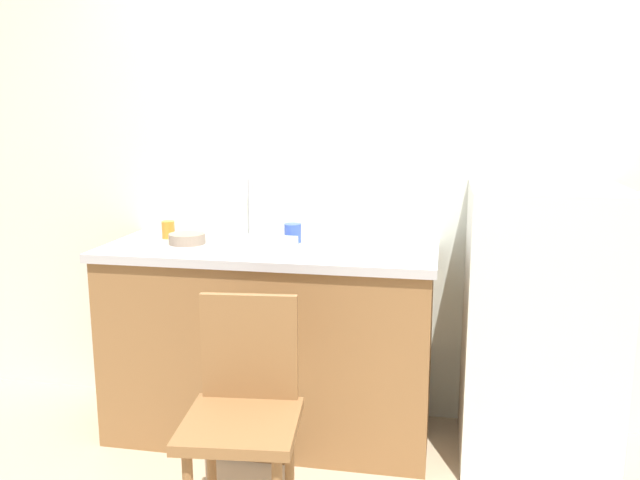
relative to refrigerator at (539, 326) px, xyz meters
The scene contains 10 objects.
back_wall 1.13m from the refrigerator, 156.75° to the left, with size 4.80×0.10×2.62m, color silver.
cabinet_base 1.23m from the refrigerator, behind, with size 1.51×0.60×0.89m, color olive.
countertop 1.25m from the refrigerator, behind, with size 1.55×0.64×0.04m, color #B7B7BC.
faucet 1.48m from the refrigerator, 169.73° to the left, with size 0.02×0.02×0.29m, color #B7B7BC.
refrigerator is the anchor object (origin of this frame).
chair 1.36m from the refrigerator, 144.53° to the right, with size 0.44×0.44×0.89m.
dish_tray 1.27m from the refrigerator, behind, with size 0.28×0.20×0.05m, color white.
terracotta_bowl 1.65m from the refrigerator, behind, with size 0.17×0.17×0.05m, color gray.
cup_orange 1.80m from the refrigerator, behind, with size 0.06×0.06×0.09m, color orange.
cup_blue 1.19m from the refrigerator, behind, with size 0.08×0.08×0.09m, color blue.
Camera 1 is at (0.38, -2.21, 1.55)m, focal length 36.58 mm.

